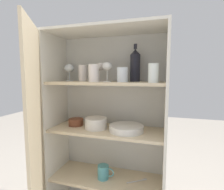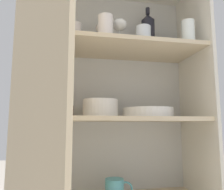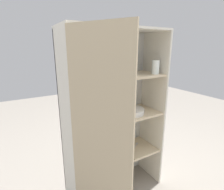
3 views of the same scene
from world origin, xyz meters
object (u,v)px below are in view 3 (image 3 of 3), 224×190
Objects in this scene: wine_bottle at (130,59)px; plate_stack_white at (130,111)px; serving_bowl_small at (86,118)px; mixing_bowl_large at (108,113)px; coffee_mug_primary at (115,152)px.

plate_stack_white is (-0.04, -0.09, -0.45)m from wine_bottle.
wine_bottle is 2.29× the size of serving_bowl_small.
wine_bottle reaches higher than plate_stack_white.
wine_bottle is 0.46m from plate_stack_white.
serving_bowl_small is at bearing -173.19° from wine_bottle.
plate_stack_white is at bearing -0.10° from mixing_bowl_large.
mixing_bowl_large is 1.40× the size of serving_bowl_small.
wine_bottle is 0.65m from serving_bowl_small.
coffee_mug_primary is at bearing -153.96° from wine_bottle.
serving_bowl_small is (-0.42, 0.03, 0.01)m from plate_stack_white.
wine_bottle reaches higher than serving_bowl_small.
wine_bottle reaches higher than mixing_bowl_large.
serving_bowl_small is at bearing 170.82° from mixing_bowl_large.
plate_stack_white is 1.49× the size of mixing_bowl_large.
coffee_mug_primary is at bearing -173.71° from plate_stack_white.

